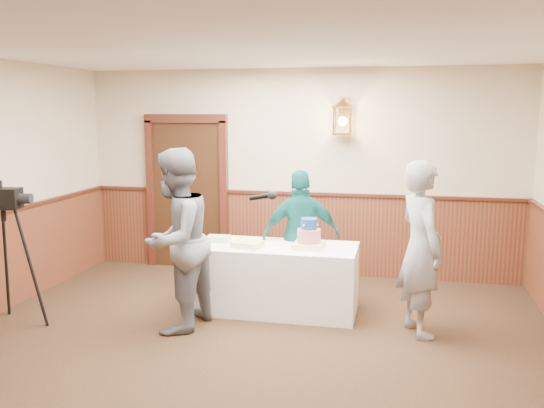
{
  "coord_description": "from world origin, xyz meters",
  "views": [
    {
      "loc": [
        1.32,
        -4.22,
        2.23
      ],
      "look_at": [
        0.02,
        1.7,
        1.25
      ],
      "focal_mm": 38.0,
      "sensor_mm": 36.0,
      "label": 1
    }
  ],
  "objects_px": {
    "interviewer": "(176,240)",
    "tv_camera_rig": "(7,265)",
    "sheet_cake_green": "(218,239)",
    "tiered_cake": "(309,237)",
    "baker": "(421,249)",
    "assistant_p": "(301,236)",
    "display_table": "(276,278)",
    "sheet_cake_yellow": "(247,244)"
  },
  "relations": [
    {
      "from": "sheet_cake_yellow",
      "to": "interviewer",
      "type": "bearing_deg",
      "value": -133.6
    },
    {
      "from": "display_table",
      "to": "baker",
      "type": "height_order",
      "value": "baker"
    },
    {
      "from": "sheet_cake_green",
      "to": "assistant_p",
      "type": "xyz_separation_m",
      "value": [
        0.92,
        0.32,
        0.0
      ]
    },
    {
      "from": "interviewer",
      "to": "tv_camera_rig",
      "type": "height_order",
      "value": "interviewer"
    },
    {
      "from": "interviewer",
      "to": "baker",
      "type": "xyz_separation_m",
      "value": [
        2.43,
        0.4,
        -0.05
      ]
    },
    {
      "from": "tiered_cake",
      "to": "sheet_cake_yellow",
      "type": "xyz_separation_m",
      "value": [
        -0.67,
        -0.09,
        -0.1
      ]
    },
    {
      "from": "display_table",
      "to": "baker",
      "type": "xyz_separation_m",
      "value": [
        1.55,
        -0.36,
        0.51
      ]
    },
    {
      "from": "baker",
      "to": "assistant_p",
      "type": "relative_size",
      "value": 1.13
    },
    {
      "from": "display_table",
      "to": "interviewer",
      "type": "height_order",
      "value": "interviewer"
    },
    {
      "from": "tiered_cake",
      "to": "tv_camera_rig",
      "type": "bearing_deg",
      "value": -161.26
    },
    {
      "from": "display_table",
      "to": "sheet_cake_green",
      "type": "bearing_deg",
      "value": 174.74
    },
    {
      "from": "display_table",
      "to": "sheet_cake_yellow",
      "type": "xyz_separation_m",
      "value": [
        -0.29,
        -0.14,
        0.41
      ]
    },
    {
      "from": "interviewer",
      "to": "tv_camera_rig",
      "type": "distance_m",
      "value": 1.79
    },
    {
      "from": "display_table",
      "to": "interviewer",
      "type": "distance_m",
      "value": 1.29
    },
    {
      "from": "display_table",
      "to": "interviewer",
      "type": "relative_size",
      "value": 0.96
    },
    {
      "from": "tiered_cake",
      "to": "sheet_cake_green",
      "type": "distance_m",
      "value": 1.08
    },
    {
      "from": "assistant_p",
      "to": "tv_camera_rig",
      "type": "relative_size",
      "value": 1.07
    },
    {
      "from": "interviewer",
      "to": "assistant_p",
      "type": "height_order",
      "value": "interviewer"
    },
    {
      "from": "tv_camera_rig",
      "to": "assistant_p",
      "type": "bearing_deg",
      "value": 16.84
    },
    {
      "from": "tiered_cake",
      "to": "assistant_p",
      "type": "xyz_separation_m",
      "value": [
        -0.15,
        0.44,
        -0.1
      ]
    },
    {
      "from": "interviewer",
      "to": "sheet_cake_green",
      "type": "bearing_deg",
      "value": 177.28
    },
    {
      "from": "baker",
      "to": "assistant_p",
      "type": "xyz_separation_m",
      "value": [
        -1.33,
        0.75,
        -0.1
      ]
    },
    {
      "from": "tiered_cake",
      "to": "tv_camera_rig",
      "type": "xyz_separation_m",
      "value": [
        -3.0,
        -1.02,
        -0.22
      ]
    },
    {
      "from": "sheet_cake_green",
      "to": "tv_camera_rig",
      "type": "bearing_deg",
      "value": -149.6
    },
    {
      "from": "sheet_cake_green",
      "to": "baker",
      "type": "bearing_deg",
      "value": -10.77
    },
    {
      "from": "assistant_p",
      "to": "tv_camera_rig",
      "type": "distance_m",
      "value": 3.19
    },
    {
      "from": "sheet_cake_green",
      "to": "assistant_p",
      "type": "relative_size",
      "value": 0.16
    },
    {
      "from": "sheet_cake_green",
      "to": "interviewer",
      "type": "bearing_deg",
      "value": -102.66
    },
    {
      "from": "display_table",
      "to": "interviewer",
      "type": "xyz_separation_m",
      "value": [
        -0.88,
        -0.76,
        0.56
      ]
    },
    {
      "from": "sheet_cake_yellow",
      "to": "interviewer",
      "type": "height_order",
      "value": "interviewer"
    },
    {
      "from": "sheet_cake_green",
      "to": "tv_camera_rig",
      "type": "distance_m",
      "value": 2.24
    },
    {
      "from": "tiered_cake",
      "to": "sheet_cake_green",
      "type": "xyz_separation_m",
      "value": [
        -1.07,
        0.11,
        -0.1
      ]
    },
    {
      "from": "tiered_cake",
      "to": "interviewer",
      "type": "xyz_separation_m",
      "value": [
        -1.26,
        -0.71,
        0.06
      ]
    },
    {
      "from": "sheet_cake_green",
      "to": "tv_camera_rig",
      "type": "xyz_separation_m",
      "value": [
        -1.92,
        -1.13,
        -0.12
      ]
    },
    {
      "from": "interviewer",
      "to": "baker",
      "type": "relative_size",
      "value": 1.06
    },
    {
      "from": "assistant_p",
      "to": "display_table",
      "type": "bearing_deg",
      "value": 43.09
    },
    {
      "from": "display_table",
      "to": "tiered_cake",
      "type": "distance_m",
      "value": 0.63
    },
    {
      "from": "sheet_cake_green",
      "to": "baker",
      "type": "xyz_separation_m",
      "value": [
        2.24,
        -0.43,
        0.1
      ]
    },
    {
      "from": "display_table",
      "to": "tiered_cake",
      "type": "height_order",
      "value": "tiered_cake"
    },
    {
      "from": "interviewer",
      "to": "assistant_p",
      "type": "relative_size",
      "value": 1.2
    },
    {
      "from": "sheet_cake_yellow",
      "to": "baker",
      "type": "xyz_separation_m",
      "value": [
        1.84,
        -0.22,
        0.1
      ]
    },
    {
      "from": "baker",
      "to": "tv_camera_rig",
      "type": "distance_m",
      "value": 4.23
    }
  ]
}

